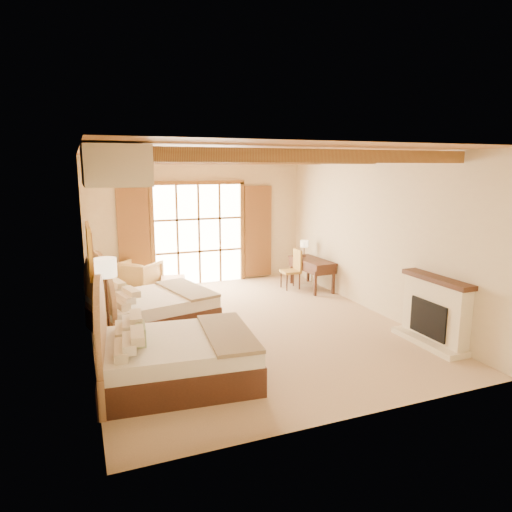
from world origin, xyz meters
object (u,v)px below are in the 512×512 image
nightstand (114,351)px  bed_far (145,307)px  bed_near (167,355)px  armchair (139,277)px  desk (312,273)px

nightstand → bed_far: bearing=76.0°
bed_near → nightstand: size_ratio=3.90×
bed_near → armchair: 4.78m
armchair → desk: armchair is taller
bed_far → armchair: size_ratio=2.77×
desk → bed_far: bearing=-165.1°
bed_near → desk: bearing=46.6°
bed_far → desk: (4.21, 1.39, -0.02)m
bed_far → nightstand: bed_far is taller
bed_far → armchair: bearing=71.0°
bed_far → armchair: 2.45m
nightstand → armchair: size_ratio=0.66×
armchair → desk: (3.99, -1.06, -0.01)m
bed_near → armchair: size_ratio=2.58×
armchair → bed_near: bearing=128.9°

